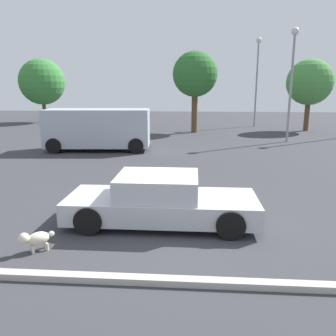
{
  "coord_description": "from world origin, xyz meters",
  "views": [
    {
      "loc": [
        0.54,
        -7.85,
        3.21
      ],
      "look_at": [
        -0.19,
        2.03,
        0.9
      ],
      "focal_mm": 37.03,
      "sensor_mm": 36.0,
      "label": 1
    }
  ],
  "objects_px": {
    "dog": "(36,239)",
    "light_post_near": "(257,68)",
    "light_post_mid": "(292,66)",
    "van_white": "(98,128)",
    "sedan_foreground": "(161,201)"
  },
  "relations": [
    {
      "from": "sedan_foreground",
      "to": "van_white",
      "type": "height_order",
      "value": "van_white"
    },
    {
      "from": "van_white",
      "to": "light_post_near",
      "type": "height_order",
      "value": "light_post_near"
    },
    {
      "from": "sedan_foreground",
      "to": "light_post_near",
      "type": "relative_size",
      "value": 0.64
    },
    {
      "from": "van_white",
      "to": "light_post_mid",
      "type": "bearing_deg",
      "value": -164.94
    },
    {
      "from": "light_post_near",
      "to": "light_post_mid",
      "type": "distance_m",
      "value": 8.57
    },
    {
      "from": "van_white",
      "to": "light_post_mid",
      "type": "xyz_separation_m",
      "value": [
        10.6,
        3.7,
        3.27
      ]
    },
    {
      "from": "dog",
      "to": "light_post_near",
      "type": "xyz_separation_m",
      "value": [
        8.22,
        23.66,
        4.49
      ]
    },
    {
      "from": "light_post_near",
      "to": "light_post_mid",
      "type": "height_order",
      "value": "light_post_near"
    },
    {
      "from": "dog",
      "to": "light_post_near",
      "type": "distance_m",
      "value": 25.44
    },
    {
      "from": "dog",
      "to": "van_white",
      "type": "bearing_deg",
      "value": -117.35
    },
    {
      "from": "light_post_mid",
      "to": "van_white",
      "type": "bearing_deg",
      "value": -160.78
    },
    {
      "from": "dog",
      "to": "light_post_mid",
      "type": "height_order",
      "value": "light_post_mid"
    },
    {
      "from": "van_white",
      "to": "light_post_near",
      "type": "xyz_separation_m",
      "value": [
        10.07,
        12.24,
        3.62
      ]
    },
    {
      "from": "dog",
      "to": "van_white",
      "type": "distance_m",
      "value": 11.6
    },
    {
      "from": "sedan_foreground",
      "to": "dog",
      "type": "xyz_separation_m",
      "value": [
        -2.34,
        -1.7,
        -0.28
      ]
    }
  ]
}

